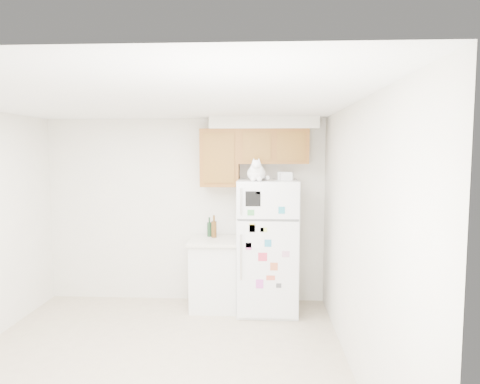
# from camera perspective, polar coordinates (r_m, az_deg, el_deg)

# --- Properties ---
(ground_plane) EXTENTS (3.80, 4.00, 0.01)m
(ground_plane) POSITION_cam_1_polar(r_m,az_deg,el_deg) (4.44, -11.97, -22.35)
(ground_plane) COLOR #C2B295
(room_shell) EXTENTS (3.84, 4.04, 2.52)m
(room_shell) POSITION_cam_1_polar(r_m,az_deg,el_deg) (4.16, -9.94, 0.05)
(room_shell) COLOR silver
(room_shell) RESTS_ON ground_plane
(refrigerator) EXTENTS (0.76, 0.78, 1.70)m
(refrigerator) POSITION_cam_1_polar(r_m,az_deg,el_deg) (5.53, 3.68, -7.19)
(refrigerator) COLOR white
(refrigerator) RESTS_ON ground_plane
(base_counter) EXTENTS (0.64, 0.64, 0.92)m
(base_counter) POSITION_cam_1_polar(r_m,az_deg,el_deg) (5.73, -3.39, -10.75)
(base_counter) COLOR white
(base_counter) RESTS_ON ground_plane
(cat) EXTENTS (0.28, 0.40, 0.28)m
(cat) POSITION_cam_1_polar(r_m,az_deg,el_deg) (5.21, 2.21, 2.65)
(cat) COLOR white
(cat) RESTS_ON refrigerator
(storage_box_back) EXTENTS (0.21, 0.18, 0.10)m
(storage_box_back) POSITION_cam_1_polar(r_m,az_deg,el_deg) (5.44, 6.13, 2.14)
(storage_box_back) COLOR white
(storage_box_back) RESTS_ON refrigerator
(storage_box_front) EXTENTS (0.17, 0.14, 0.09)m
(storage_box_front) POSITION_cam_1_polar(r_m,az_deg,el_deg) (5.39, 6.09, 2.06)
(storage_box_front) COLOR white
(storage_box_front) RESTS_ON refrigerator
(bottle_green) EXTENTS (0.06, 0.06, 0.26)m
(bottle_green) POSITION_cam_1_polar(r_m,az_deg,el_deg) (5.77, -4.10, -4.66)
(bottle_green) COLOR #19381E
(bottle_green) RESTS_ON base_counter
(bottle_amber) EXTENTS (0.07, 0.07, 0.30)m
(bottle_amber) POSITION_cam_1_polar(r_m,az_deg,el_deg) (5.69, -3.49, -4.59)
(bottle_amber) COLOR #593814
(bottle_amber) RESTS_ON base_counter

